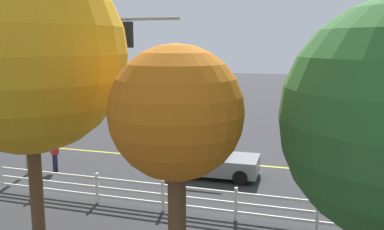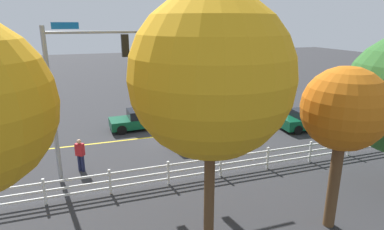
% 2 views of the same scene
% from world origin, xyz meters
% --- Properties ---
extents(ground_plane, '(120.00, 120.00, 0.00)m').
position_xyz_m(ground_plane, '(0.00, 0.00, 0.00)').
color(ground_plane, '#2D2D30').
extents(lane_center_stripe, '(28.00, 0.16, 0.01)m').
position_xyz_m(lane_center_stripe, '(-4.00, 0.00, 0.00)').
color(lane_center_stripe, gold).
rests_on(lane_center_stripe, ground_plane).
extents(signal_assembly, '(7.37, 0.38, 7.20)m').
position_xyz_m(signal_assembly, '(4.81, 4.36, 5.06)').
color(signal_assembly, gray).
rests_on(signal_assembly, ground_plane).
extents(car_0, '(4.08, 1.98, 1.37)m').
position_xyz_m(car_0, '(2.03, -2.03, 0.66)').
color(car_0, '#0C4C2D').
rests_on(car_0, ground_plane).
extents(car_1, '(4.06, 2.07, 1.41)m').
position_xyz_m(car_1, '(-1.10, 2.13, 0.68)').
color(car_1, slate).
rests_on(car_1, ground_plane).
extents(pedestrian, '(0.48, 0.44, 1.69)m').
position_xyz_m(pedestrian, '(5.98, 3.67, 0.93)').
color(pedestrian, '#191E3F').
rests_on(pedestrian, ground_plane).
extents(white_rail_fence, '(26.10, 0.10, 1.15)m').
position_xyz_m(white_rail_fence, '(-3.00, 6.41, 0.60)').
color(white_rail_fence, white).
rests_on(white_rail_fence, ground_plane).
extents(tree_2, '(2.84, 2.84, 5.87)m').
position_xyz_m(tree_2, '(-2.62, 11.28, 4.39)').
color(tree_2, brown).
rests_on(tree_2, ground_plane).
extents(tree_3, '(5.15, 5.15, 8.17)m').
position_xyz_m(tree_3, '(1.75, 10.31, 5.59)').
color(tree_3, brown).
rests_on(tree_3, ground_plane).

